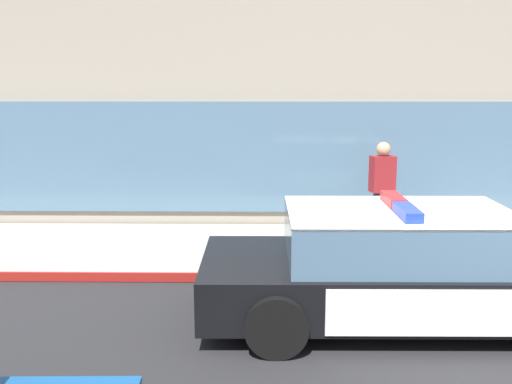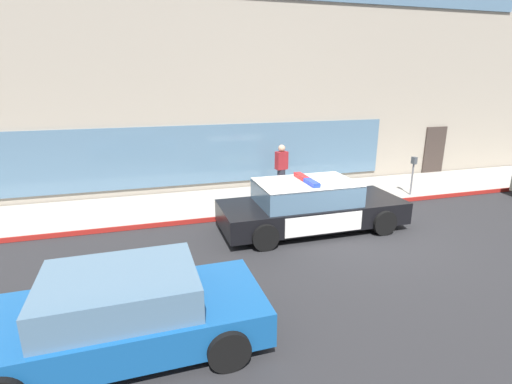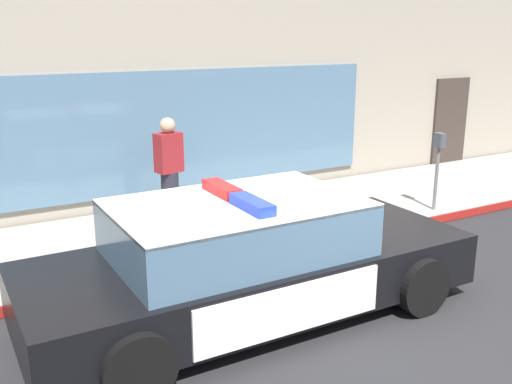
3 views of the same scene
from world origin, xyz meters
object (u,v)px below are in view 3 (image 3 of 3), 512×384
at_px(pedestrian_on_sidewalk, 169,171).
at_px(police_cruiser, 248,260).
at_px(fire_hydrant, 145,239).
at_px(parking_meter, 438,157).

bearing_deg(pedestrian_on_sidewalk, police_cruiser, 162.98).
height_order(police_cruiser, fire_hydrant, police_cruiser).
distance_m(police_cruiser, fire_hydrant, 1.81).
bearing_deg(police_cruiser, pedestrian_on_sidewalk, 84.43).
relative_size(fire_hydrant, pedestrian_on_sidewalk, 0.42).
height_order(police_cruiser, pedestrian_on_sidewalk, pedestrian_on_sidewalk).
xyz_separation_m(police_cruiser, pedestrian_on_sidewalk, (0.28, 3.11, 0.33)).
bearing_deg(fire_hydrant, pedestrian_on_sidewalk, 57.14).
relative_size(fire_hydrant, parking_meter, 0.54).
bearing_deg(fire_hydrant, police_cruiser, -69.23).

